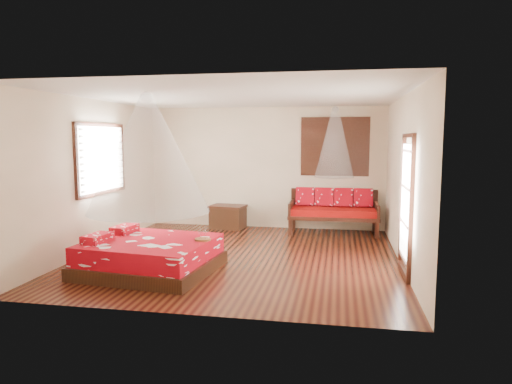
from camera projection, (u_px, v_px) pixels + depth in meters
room at (240, 178)px, 7.94m from camera, size 5.54×5.54×2.84m
bed at (150, 256)px, 7.18m from camera, size 2.12×1.96×0.63m
daybed at (333, 209)px, 10.09m from camera, size 1.94×0.86×0.98m
storage_chest at (228, 217)px, 10.62m from camera, size 0.86×0.68×0.54m
shutter_panel at (335, 147)px, 10.25m from camera, size 1.52×0.06×1.32m
window_left at (102, 159)px, 8.59m from camera, size 0.10×1.74×1.34m
glazed_door at (406, 206)px, 6.91m from camera, size 0.08×1.02×2.16m
wine_tray at (203, 237)px, 7.12m from camera, size 0.25×0.25×0.20m
mosquito_net_main at (148, 154)px, 6.99m from camera, size 1.88×1.88×1.80m
mosquito_net_daybed at (335, 142)px, 9.79m from camera, size 0.84×0.84×1.50m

